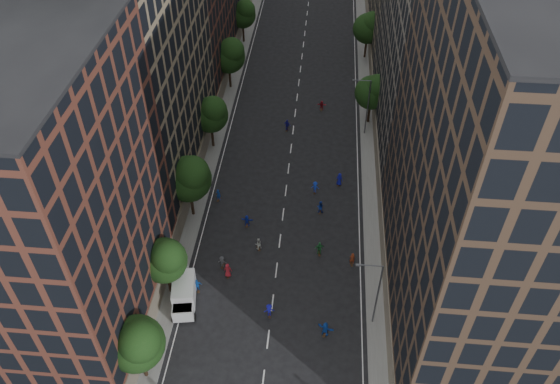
# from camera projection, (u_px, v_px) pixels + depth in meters

# --- Properties ---
(ground) EXTENTS (240.00, 240.00, 0.00)m
(ground) POSITION_uv_depth(u_px,v_px,m) (291.00, 151.00, 78.04)
(ground) COLOR black
(ground) RESTS_ON ground
(sidewalk_left) EXTENTS (4.00, 105.00, 0.15)m
(sidewalk_left) POSITION_uv_depth(u_px,v_px,m) (217.00, 116.00, 84.28)
(sidewalk_left) COLOR slate
(sidewalk_left) RESTS_ON ground
(sidewalk_right) EXTENTS (4.00, 105.00, 0.15)m
(sidewalk_right) POSITION_uv_depth(u_px,v_px,m) (373.00, 124.00, 82.71)
(sidewalk_right) COLOR slate
(sidewalk_right) RESTS_ON ground
(bldg_left_a) EXTENTS (14.00, 22.00, 30.00)m
(bldg_left_a) POSITION_uv_depth(u_px,v_px,m) (53.00, 208.00, 47.86)
(bldg_left_a) COLOR #572C21
(bldg_left_a) RESTS_ON ground
(bldg_left_b) EXTENTS (14.00, 26.00, 34.00)m
(bldg_left_b) POSITION_uv_depth(u_px,v_px,m) (129.00, 54.00, 64.12)
(bldg_left_b) COLOR #817054
(bldg_left_b) RESTS_ON ground
(bldg_right_a) EXTENTS (14.00, 30.00, 36.00)m
(bldg_right_a) POSITION_uv_depth(u_px,v_px,m) (495.00, 178.00, 46.29)
(bldg_right_a) COLOR #433124
(bldg_right_a) RESTS_ON ground
(bldg_right_b) EXTENTS (14.00, 28.00, 33.00)m
(bldg_right_b) POSITION_uv_depth(u_px,v_px,m) (445.00, 36.00, 68.58)
(bldg_right_b) COLOR #5F584E
(bldg_right_b) RESTS_ON ground
(tree_left_0) EXTENTS (5.20, 5.20, 8.83)m
(tree_left_0) POSITION_uv_depth(u_px,v_px,m) (137.00, 343.00, 48.21)
(tree_left_0) COLOR black
(tree_left_0) RESTS_ON ground
(tree_left_1) EXTENTS (4.80, 4.80, 8.21)m
(tree_left_1) POSITION_uv_depth(u_px,v_px,m) (165.00, 259.00, 55.83)
(tree_left_1) COLOR black
(tree_left_1) RESTS_ON ground
(tree_left_2) EXTENTS (5.60, 5.60, 9.45)m
(tree_left_2) POSITION_uv_depth(u_px,v_px,m) (189.00, 177.00, 64.07)
(tree_left_2) COLOR black
(tree_left_2) RESTS_ON ground
(tree_left_3) EXTENTS (5.00, 5.00, 8.58)m
(tree_left_3) POSITION_uv_depth(u_px,v_px,m) (211.00, 113.00, 74.72)
(tree_left_3) COLOR black
(tree_left_3) RESTS_ON ground
(tree_left_4) EXTENTS (5.40, 5.40, 9.08)m
(tree_left_4) POSITION_uv_depth(u_px,v_px,m) (229.00, 55.00, 86.26)
(tree_left_4) COLOR black
(tree_left_4) RESTS_ON ground
(tree_left_5) EXTENTS (4.80, 4.80, 8.33)m
(tree_left_5) POSITION_uv_depth(u_px,v_px,m) (243.00, 13.00, 98.29)
(tree_left_5) COLOR black
(tree_left_5) RESTS_ON ground
(tree_right_a) EXTENTS (5.00, 5.00, 8.39)m
(tree_right_a) POSITION_uv_depth(u_px,v_px,m) (373.00, 91.00, 79.25)
(tree_right_a) COLOR black
(tree_right_a) RESTS_ON ground
(tree_right_b) EXTENTS (5.20, 5.20, 8.83)m
(tree_right_b) POSITION_uv_depth(u_px,v_px,m) (369.00, 27.00, 93.70)
(tree_right_b) COLOR black
(tree_right_b) RESTS_ON ground
(streetlamp_near) EXTENTS (2.64, 0.22, 9.06)m
(streetlamp_near) POSITION_uv_depth(u_px,v_px,m) (376.00, 291.00, 53.33)
(streetlamp_near) COLOR #595B60
(streetlamp_near) RESTS_ON ground
(streetlamp_far) EXTENTS (2.64, 0.22, 9.06)m
(streetlamp_far) POSITION_uv_depth(u_px,v_px,m) (366.00, 104.00, 77.54)
(streetlamp_far) COLOR #595B60
(streetlamp_far) RESTS_ON ground
(cargo_van) EXTENTS (3.22, 5.50, 2.77)m
(cargo_van) POSITION_uv_depth(u_px,v_px,m) (184.00, 295.00, 57.60)
(cargo_van) COLOR silver
(cargo_van) RESTS_ON ground
(skater_3) EXTENTS (1.19, 0.85, 1.67)m
(skater_3) POSITION_uv_depth(u_px,v_px,m) (269.00, 310.00, 56.87)
(skater_3) COLOR #1615AD
(skater_3) RESTS_ON ground
(skater_4) EXTENTS (1.05, 0.71, 1.66)m
(skater_4) POSITION_uv_depth(u_px,v_px,m) (197.00, 285.00, 59.27)
(skater_4) COLOR #1552B2
(skater_4) RESTS_ON ground
(skater_5) EXTENTS (1.79, 1.12, 1.84)m
(skater_5) POSITION_uv_depth(u_px,v_px,m) (325.00, 329.00, 55.09)
(skater_5) COLOR #1647B7
(skater_5) RESTS_ON ground
(skater_6) EXTENTS (0.94, 0.64, 1.86)m
(skater_6) POSITION_uv_depth(u_px,v_px,m) (228.00, 270.00, 60.68)
(skater_6) COLOR #AC1C29
(skater_6) RESTS_ON ground
(skater_7) EXTENTS (0.69, 0.50, 1.76)m
(skater_7) POSITION_uv_depth(u_px,v_px,m) (352.00, 259.00, 61.98)
(skater_7) COLOR maroon
(skater_7) RESTS_ON ground
(skater_8) EXTENTS (0.97, 0.88, 1.62)m
(skater_8) POSITION_uv_depth(u_px,v_px,m) (258.00, 244.00, 63.74)
(skater_8) COLOR #BABBB7
(skater_8) RESTS_ON ground
(skater_9) EXTENTS (1.02, 0.62, 1.53)m
(skater_9) POSITION_uv_depth(u_px,v_px,m) (222.00, 262.00, 61.80)
(skater_9) COLOR #45474B
(skater_9) RESTS_ON ground
(skater_10) EXTENTS (1.16, 0.62, 1.88)m
(skater_10) POSITION_uv_depth(u_px,v_px,m) (320.00, 249.00, 63.06)
(skater_10) COLOR #217134
(skater_10) RESTS_ON ground
(skater_11) EXTENTS (1.49, 0.57, 1.57)m
(skater_11) POSITION_uv_depth(u_px,v_px,m) (247.00, 221.00, 66.56)
(skater_11) COLOR #162AB6
(skater_11) RESTS_ON ground
(skater_12) EXTENTS (1.05, 0.86, 1.86)m
(skater_12) POSITION_uv_depth(u_px,v_px,m) (339.00, 179.00, 72.01)
(skater_12) COLOR #13159A
(skater_12) RESTS_ON ground
(skater_13) EXTENTS (0.71, 0.58, 1.69)m
(skater_13) POSITION_uv_depth(u_px,v_px,m) (218.00, 195.00, 69.90)
(skater_13) COLOR #123895
(skater_13) RESTS_ON ground
(skater_14) EXTENTS (0.93, 0.75, 1.78)m
(skater_14) POSITION_uv_depth(u_px,v_px,m) (320.00, 207.00, 68.20)
(skater_14) COLOR #132F9D
(skater_14) RESTS_ON ground
(skater_15) EXTENTS (1.17, 0.78, 1.69)m
(skater_15) POSITION_uv_depth(u_px,v_px,m) (315.00, 187.00, 70.97)
(skater_15) COLOR #1735BC
(skater_15) RESTS_ON ground
(skater_16) EXTENTS (1.13, 0.74, 1.79)m
(skater_16) POSITION_uv_depth(u_px,v_px,m) (287.00, 125.00, 81.04)
(skater_16) COLOR #16139A
(skater_16) RESTS_ON ground
(skater_17) EXTENTS (1.48, 0.53, 1.57)m
(skater_17) POSITION_uv_depth(u_px,v_px,m) (322.00, 106.00, 85.11)
(skater_17) COLOR #A91C2B
(skater_17) RESTS_ON ground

